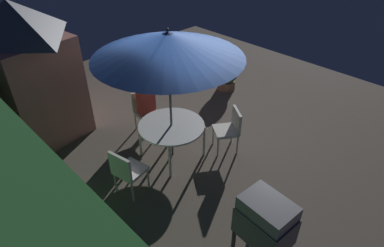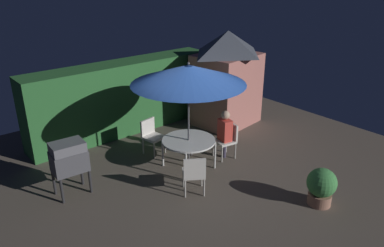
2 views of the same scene
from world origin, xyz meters
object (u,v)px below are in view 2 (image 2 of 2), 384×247
object	(u,v)px
bbq_grill	(69,158)
chair_far_side	(151,134)
patio_table	(189,142)
patio_umbrella	(188,74)
chair_near_shed	(227,138)
chair_toward_hedge	(194,172)
garden_shed	(227,78)
person_in_red	(225,129)
potted_plant_by_shed	(321,186)

from	to	relation	value
bbq_grill	chair_far_side	bearing A→B (deg)	12.30
patio_table	patio_umbrella	world-z (taller)	patio_umbrella
chair_far_side	chair_near_shed	bearing A→B (deg)	-46.72
chair_toward_hedge	garden_shed	bearing A→B (deg)	36.24
garden_shed	patio_table	distance (m)	3.15
garden_shed	patio_table	size ratio (longest dim) A/B	2.22
chair_toward_hedge	chair_far_side	bearing A→B (deg)	79.39
patio_table	chair_near_shed	size ratio (longest dim) A/B	1.41
bbq_grill	chair_far_side	distance (m)	2.46
garden_shed	bbq_grill	xyz separation A→B (m)	(-5.30, -0.76, -0.59)
patio_table	chair_near_shed	world-z (taller)	chair_near_shed
chair_near_shed	chair_far_side	size ratio (longest dim) A/B	1.00
garden_shed	chair_toward_hedge	xyz separation A→B (m)	(-3.33, -2.44, -0.92)
patio_umbrella	chair_toward_hedge	xyz separation A→B (m)	(-0.65, -0.97, -1.79)
chair_toward_hedge	bbq_grill	bearing A→B (deg)	139.72
bbq_grill	chair_toward_hedge	xyz separation A→B (m)	(1.97, -1.67, -0.33)
patio_umbrella	person_in_red	distance (m)	1.84
bbq_grill	chair_toward_hedge	world-z (taller)	bbq_grill
garden_shed	patio_umbrella	xyz separation A→B (m)	(-2.67, -1.47, 0.87)
patio_table	chair_far_side	xyz separation A→B (m)	(-0.24, 1.22, -0.15)
patio_table	chair_near_shed	bearing A→B (deg)	-10.29
patio_umbrella	bbq_grill	distance (m)	3.09
bbq_grill	chair_near_shed	world-z (taller)	bbq_grill
bbq_grill	patio_table	bearing A→B (deg)	-14.99
patio_table	potted_plant_by_shed	distance (m)	3.10
chair_far_side	chair_toward_hedge	bearing A→B (deg)	-100.61
bbq_grill	potted_plant_by_shed	xyz separation A→B (m)	(3.70, -3.60, -0.42)
garden_shed	person_in_red	size ratio (longest dim) A/B	2.24
garden_shed	chair_near_shed	size ratio (longest dim) A/B	3.14
chair_toward_hedge	person_in_red	distance (m)	1.86
patio_table	patio_umbrella	bearing A→B (deg)	180.00
patio_table	potted_plant_by_shed	xyz separation A→B (m)	(1.07, -2.90, -0.25)
patio_table	potted_plant_by_shed	bearing A→B (deg)	-69.69
garden_shed	chair_far_side	xyz separation A→B (m)	(-2.91, -0.24, -0.92)
patio_umbrella	bbq_grill	world-z (taller)	patio_umbrella
garden_shed	patio_table	world-z (taller)	garden_shed
garden_shed	chair_near_shed	xyz separation A→B (m)	(-1.57, -1.67, -0.92)
chair_near_shed	potted_plant_by_shed	distance (m)	2.70
potted_plant_by_shed	chair_near_shed	bearing A→B (deg)	89.44
chair_near_shed	person_in_red	distance (m)	0.28
patio_umbrella	garden_shed	bearing A→B (deg)	28.75
chair_near_shed	person_in_red	world-z (taller)	person_in_red
patio_table	person_in_red	world-z (taller)	person_in_red
patio_table	person_in_red	distance (m)	1.04
potted_plant_by_shed	patio_umbrella	bearing A→B (deg)	110.31
patio_umbrella	potted_plant_by_shed	bearing A→B (deg)	-69.69
garden_shed	person_in_red	xyz separation A→B (m)	(-1.66, -1.65, -0.66)
patio_table	bbq_grill	xyz separation A→B (m)	(-2.63, 0.70, 0.18)
potted_plant_by_shed	person_in_red	world-z (taller)	person_in_red
bbq_grill	chair_far_side	xyz separation A→B (m)	(2.39, 0.52, -0.33)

